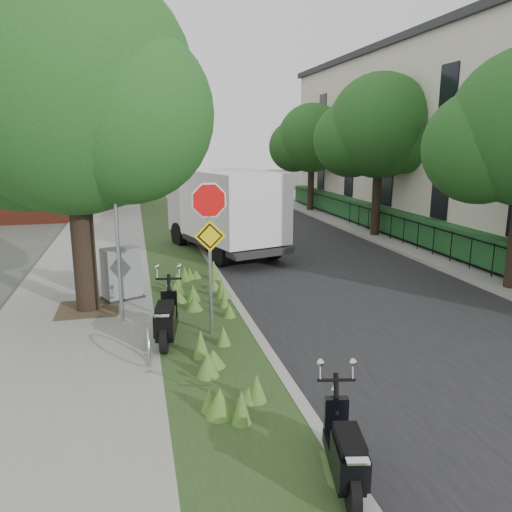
# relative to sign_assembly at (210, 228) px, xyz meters

# --- Properties ---
(ground) EXTENTS (120.00, 120.00, 0.00)m
(ground) POSITION_rel_sign_assembly_xyz_m (1.40, -0.58, -2.33)
(ground) COLOR #4C5147
(ground) RESTS_ON ground
(sidewalk_near) EXTENTS (3.50, 60.00, 0.12)m
(sidewalk_near) POSITION_rel_sign_assembly_xyz_m (-2.85, 9.42, -2.27)
(sidewalk_near) COLOR gray
(sidewalk_near) RESTS_ON ground
(verge) EXTENTS (2.00, 60.00, 0.12)m
(verge) POSITION_rel_sign_assembly_xyz_m (-0.10, 9.42, -2.27)
(verge) COLOR #283F1B
(verge) RESTS_ON ground
(kerb_near) EXTENTS (0.20, 60.00, 0.13)m
(kerb_near) POSITION_rel_sign_assembly_xyz_m (0.90, 9.42, -2.26)
(kerb_near) COLOR #9E9991
(kerb_near) RESTS_ON ground
(road) EXTENTS (7.00, 60.00, 0.01)m
(road) POSITION_rel_sign_assembly_xyz_m (4.40, 9.42, -2.32)
(road) COLOR black
(road) RESTS_ON ground
(kerb_far) EXTENTS (0.20, 60.00, 0.13)m
(kerb_far) POSITION_rel_sign_assembly_xyz_m (7.90, 9.42, -2.26)
(kerb_far) COLOR #9E9991
(kerb_far) RESTS_ON ground
(footpath_far) EXTENTS (3.20, 60.00, 0.12)m
(footpath_far) POSITION_rel_sign_assembly_xyz_m (9.60, 9.42, -2.27)
(footpath_far) COLOR gray
(footpath_far) RESTS_ON ground
(street_tree_main) EXTENTS (6.21, 5.54, 7.66)m
(street_tree_main) POSITION_rel_sign_assembly_xyz_m (-2.68, 2.28, 2.48)
(street_tree_main) COLOR black
(street_tree_main) RESTS_ON ground
(bare_post) EXTENTS (0.08, 0.08, 4.00)m
(bare_post) POSITION_rel_sign_assembly_xyz_m (-1.80, 1.22, -0.21)
(bare_post) COLOR #A5A8AD
(bare_post) RESTS_ON ground
(bike_hoop) EXTENTS (0.06, 0.78, 0.77)m
(bike_hoop) POSITION_rel_sign_assembly_xyz_m (-1.30, -1.18, -1.83)
(bike_hoop) COLOR #A5A8AD
(bike_hoop) RESTS_ON ground
(sign_assembly) EXTENTS (0.94, 0.08, 3.22)m
(sign_assembly) POSITION_rel_sign_assembly_xyz_m (0.00, 0.00, 0.00)
(sign_assembly) COLOR #A5A8AD
(sign_assembly) RESTS_ON ground
(fence_far) EXTENTS (0.04, 24.00, 1.00)m
(fence_far) POSITION_rel_sign_assembly_xyz_m (8.60, 9.42, -1.66)
(fence_far) COLOR black
(fence_far) RESTS_ON ground
(hedge_far) EXTENTS (1.00, 24.00, 1.10)m
(hedge_far) POSITION_rel_sign_assembly_xyz_m (9.30, 9.42, -1.66)
(hedge_far) COLOR #1A4B22
(hedge_far) RESTS_ON footpath_far
(terrace_houses) EXTENTS (7.40, 26.40, 8.20)m
(terrace_houses) POSITION_rel_sign_assembly_xyz_m (12.89, 9.42, 1.83)
(terrace_houses) COLOR beige
(terrace_houses) RESTS_ON ground
(brick_building) EXTENTS (9.40, 10.40, 8.30)m
(brick_building) POSITION_rel_sign_assembly_xyz_m (-8.10, 21.42, 1.88)
(brick_building) COLOR maroon
(brick_building) RESTS_ON ground
(far_tree_b) EXTENTS (4.83, 4.31, 6.56)m
(far_tree_b) POSITION_rel_sign_assembly_xyz_m (8.34, 9.46, 2.04)
(far_tree_b) COLOR black
(far_tree_b) RESTS_ON ground
(far_tree_c) EXTENTS (4.37, 3.89, 5.93)m
(far_tree_c) POSITION_rel_sign_assembly_xyz_m (8.34, 17.46, 1.63)
(far_tree_c) COLOR black
(far_tree_c) RESTS_ON ground
(scooter_near) EXTENTS (0.56, 1.79, 0.86)m
(scooter_near) POSITION_rel_sign_assembly_xyz_m (-0.93, -0.31, -1.79)
(scooter_near) COLOR black
(scooter_near) RESTS_ON ground
(scooter_far) EXTENTS (0.55, 1.60, 0.77)m
(scooter_far) POSITION_rel_sign_assembly_xyz_m (0.76, -5.00, -1.83)
(scooter_far) COLOR black
(scooter_far) RESTS_ON ground
(box_truck) EXTENTS (3.69, 6.04, 2.56)m
(box_truck) POSITION_rel_sign_assembly_xyz_m (1.71, 7.70, -0.66)
(box_truck) COLOR #262628
(box_truck) RESTS_ON ground
(utility_cabinet) EXTENTS (1.14, 0.98, 1.29)m
(utility_cabinet) POSITION_rel_sign_assembly_xyz_m (-1.83, 2.92, -1.59)
(utility_cabinet) COLOR #262628
(utility_cabinet) RESTS_ON ground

